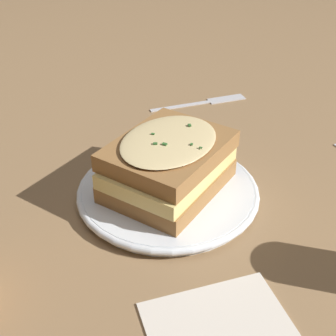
% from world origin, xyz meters
% --- Properties ---
extents(ground_plane, '(2.40, 2.40, 0.00)m').
position_xyz_m(ground_plane, '(0.00, 0.00, 0.00)').
color(ground_plane, olive).
extents(dinner_plate, '(0.24, 0.24, 0.02)m').
position_xyz_m(dinner_plate, '(-0.03, -0.01, 0.01)').
color(dinner_plate, white).
rests_on(dinner_plate, ground_plane).
extents(sandwich, '(0.19, 0.17, 0.07)m').
position_xyz_m(sandwich, '(-0.03, -0.01, 0.05)').
color(sandwich, olive).
rests_on(sandwich, dinner_plate).
extents(fork, '(0.18, 0.07, 0.00)m').
position_xyz_m(fork, '(-0.26, -0.19, 0.00)').
color(fork, silver).
rests_on(fork, ground_plane).
extents(napkin, '(0.17, 0.15, 0.00)m').
position_xyz_m(napkin, '(0.05, 0.19, 0.00)').
color(napkin, silver).
rests_on(napkin, ground_plane).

